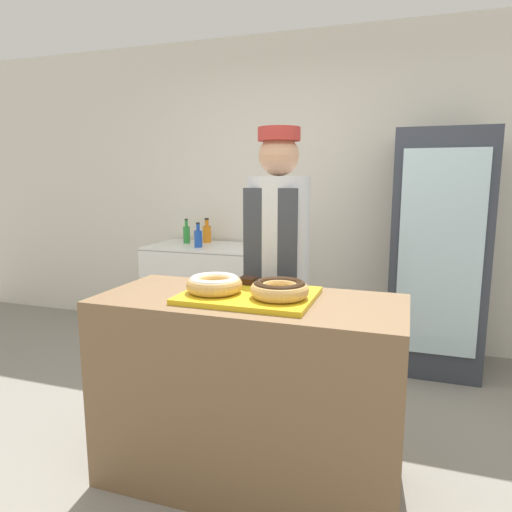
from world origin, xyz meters
name	(u,v)px	position (x,y,z in m)	size (l,w,h in m)	color
ground_plane	(250,477)	(0.00, 0.00, 0.00)	(14.00, 14.00, 0.00)	gray
wall_back	(330,191)	(0.00, 2.13, 1.35)	(8.00, 0.06, 2.70)	silver
display_counter	(249,391)	(0.00, 0.00, 0.46)	(1.41, 0.62, 0.91)	brown
serving_tray	(249,295)	(0.00, 0.00, 0.93)	(0.60, 0.45, 0.02)	yellow
donut_light_glaze	(214,283)	(-0.16, -0.04, 0.98)	(0.26, 0.26, 0.08)	tan
donut_chocolate_glaze	(279,289)	(0.16, -0.04, 0.98)	(0.26, 0.26, 0.08)	tan
brownie_back_left	(248,281)	(-0.07, 0.17, 0.95)	(0.08, 0.08, 0.03)	black
brownie_back_right	(274,282)	(0.07, 0.17, 0.95)	(0.08, 0.08, 0.03)	black
baker_person	(278,271)	(-0.03, 0.59, 0.93)	(0.36, 0.36, 1.74)	#4C4C51
beverage_fridge	(437,253)	(0.89, 1.75, 0.90)	(0.67, 0.64, 1.80)	#333842
chest_freezer	(210,292)	(-1.00, 1.75, 0.44)	(1.06, 0.64, 0.87)	white
bottle_orange	(207,233)	(-1.10, 1.93, 0.95)	(0.08, 0.08, 0.23)	orange
bottle_blue	(198,238)	(-1.05, 1.64, 0.95)	(0.07, 0.07, 0.22)	#1E4CB2
bottle_green	(187,234)	(-1.26, 1.82, 0.95)	(0.06, 0.06, 0.23)	#2D8C38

